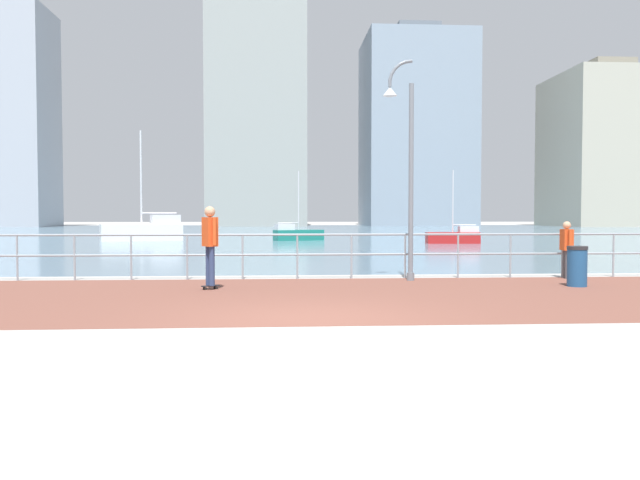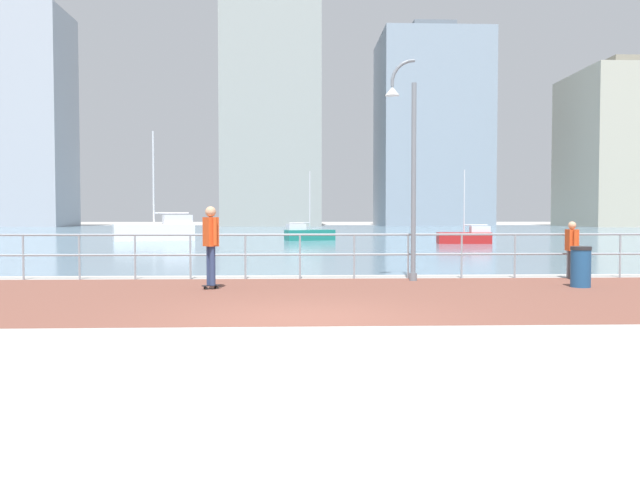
# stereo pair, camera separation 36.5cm
# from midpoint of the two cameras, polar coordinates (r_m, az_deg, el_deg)

# --- Properties ---
(ground) EXTENTS (220.00, 220.00, 0.00)m
(ground) POSITION_cam_midpoint_polar(r_m,az_deg,el_deg) (49.93, -3.40, 0.34)
(ground) COLOR #ADAAA5
(brick_paving) EXTENTS (28.00, 7.04, 0.01)m
(brick_paving) POSITION_cam_midpoint_polar(r_m,az_deg,el_deg) (12.89, -2.39, -5.05)
(brick_paving) COLOR brown
(brick_paving) RESTS_ON ground
(harbor_water) EXTENTS (180.00, 88.00, 0.00)m
(harbor_water) POSITION_cam_midpoint_polar(r_m,az_deg,el_deg) (61.33, -3.47, 0.69)
(harbor_water) COLOR slate
(harbor_water) RESTS_ON ground
(waterfront_railing) EXTENTS (25.25, 0.06, 1.17)m
(waterfront_railing) POSITION_cam_midpoint_polar(r_m,az_deg,el_deg) (16.33, -2.69, -0.70)
(waterfront_railing) COLOR #8C99A3
(waterfront_railing) RESTS_ON ground
(lamppost) EXTENTS (0.82, 0.36, 5.50)m
(lamppost) POSITION_cam_midpoint_polar(r_m,az_deg,el_deg) (16.04, 6.96, 7.23)
(lamppost) COLOR slate
(lamppost) RESTS_ON ground
(skateboarder) EXTENTS (0.40, 0.52, 1.83)m
(skateboarder) POSITION_cam_midpoint_polar(r_m,az_deg,el_deg) (14.21, -10.56, 0.07)
(skateboarder) COLOR black
(skateboarder) RESTS_ON ground
(bystander) EXTENTS (0.26, 0.55, 1.48)m
(bystander) POSITION_cam_midpoint_polar(r_m,az_deg,el_deg) (17.55, 20.67, -0.46)
(bystander) COLOR #4C4C51
(bystander) RESTS_ON ground
(trash_bin) EXTENTS (0.46, 0.46, 0.93)m
(trash_bin) POSITION_cam_midpoint_polar(r_m,az_deg,el_deg) (15.68, 21.43, -2.20)
(trash_bin) COLOR navy
(trash_bin) RESTS_ON ground
(sailboat_blue) EXTENTS (5.24, 3.13, 7.03)m
(sailboat_blue) POSITION_cam_midpoint_polar(r_m,az_deg,el_deg) (42.29, -15.69, 0.83)
(sailboat_blue) COLOR white
(sailboat_blue) RESTS_ON ground
(sailboat_red) EXTENTS (3.08, 1.10, 4.26)m
(sailboat_red) POSITION_cam_midpoint_polar(r_m,az_deg,el_deg) (37.69, 11.70, 0.31)
(sailboat_red) COLOR #B21E1E
(sailboat_red) RESTS_ON ground
(sailboat_navy) EXTENTS (3.36, 2.03, 4.52)m
(sailboat_navy) POSITION_cam_midpoint_polar(r_m,az_deg,el_deg) (41.37, -2.33, 0.55)
(sailboat_navy) COLOR #197266
(sailboat_navy) RESTS_ON ground
(tower_slate) EXTENTS (15.00, 16.12, 24.58)m
(tower_slate) POSITION_cam_midpoint_polar(r_m,az_deg,el_deg) (105.46, 24.09, 7.38)
(tower_slate) COLOR #B2AD99
(tower_slate) RESTS_ON ground
(tower_concrete) EXTENTS (16.68, 15.36, 31.96)m
(tower_concrete) POSITION_cam_midpoint_polar(r_m,az_deg,el_deg) (105.07, 8.48, 9.59)
(tower_concrete) COLOR #8493A3
(tower_concrete) RESTS_ON ground
(tower_brick) EXTENTS (14.75, 15.20, 44.67)m
(tower_brick) POSITION_cam_midpoint_polar(r_m,az_deg,el_deg) (101.30, -5.75, 13.52)
(tower_brick) COLOR #939993
(tower_brick) RESTS_ON ground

